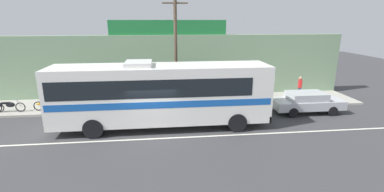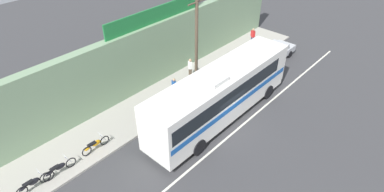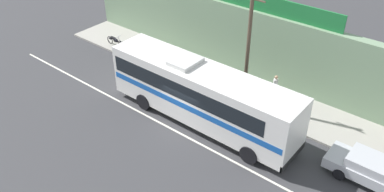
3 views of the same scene
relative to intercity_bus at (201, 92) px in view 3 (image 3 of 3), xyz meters
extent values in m
plane|color=#3A3A3D|center=(-0.45, -0.84, -2.07)|extent=(70.00, 70.00, 0.00)
cube|color=#A8A399|center=(-0.45, 4.36, -2.00)|extent=(30.00, 3.60, 0.14)
cube|color=gray|center=(-0.45, 6.51, 0.33)|extent=(30.00, 0.70, 4.80)
cube|color=#1E7538|center=(0.72, 6.51, 3.28)|extent=(8.86, 0.12, 1.10)
cube|color=silver|center=(-0.45, -1.64, -2.06)|extent=(30.00, 0.14, 0.01)
cube|color=white|center=(0.08, 0.00, -0.07)|extent=(11.89, 2.51, 3.10)
cube|color=black|center=(-0.39, 0.00, 0.48)|extent=(10.47, 2.53, 0.96)
cube|color=#1956B2|center=(0.08, 0.00, -0.37)|extent=(11.66, 2.53, 0.36)
cube|color=black|center=(6.00, 0.00, 0.38)|extent=(0.04, 2.26, 1.40)
cube|color=black|center=(5.99, 0.00, -1.44)|extent=(0.12, 2.51, 0.36)
cube|color=silver|center=(-1.10, 0.00, 1.60)|extent=(1.40, 1.76, 0.24)
cylinder|color=black|center=(4.13, 1.17, -1.55)|extent=(1.04, 0.32, 1.04)
cylinder|color=black|center=(4.13, -1.17, -1.55)|extent=(1.04, 0.32, 1.04)
cylinder|color=black|center=(-3.48, 1.17, -1.55)|extent=(1.04, 0.32, 1.04)
cylinder|color=black|center=(-3.48, -1.17, -1.55)|extent=(1.04, 0.32, 1.04)
cube|color=#B7BABF|center=(9.55, 1.43, -1.46)|extent=(4.53, 1.73, 0.56)
cube|color=#B7BABF|center=(9.45, 1.43, -0.94)|extent=(2.35, 1.55, 0.48)
cylinder|color=black|center=(8.24, 2.24, -1.76)|extent=(0.62, 0.20, 0.62)
cylinder|color=black|center=(8.24, 0.61, -1.76)|extent=(0.62, 0.20, 0.62)
cylinder|color=brown|center=(1.07, 3.04, 1.77)|extent=(0.22, 0.22, 7.38)
torus|color=black|center=(-6.78, 3.38, -1.62)|extent=(0.62, 0.06, 0.62)
torus|color=black|center=(-8.00, 3.38, -1.62)|extent=(0.62, 0.06, 0.62)
cylinder|color=silver|center=(-6.86, 3.38, -1.32)|extent=(0.34, 0.04, 0.65)
cylinder|color=silver|center=(-6.96, 3.38, -1.00)|extent=(0.03, 0.56, 0.03)
ellipsoid|color=orange|center=(-7.33, 3.38, -1.44)|extent=(0.56, 0.22, 0.34)
cube|color=black|center=(-7.61, 3.38, -1.32)|extent=(0.52, 0.20, 0.10)
ellipsoid|color=orange|center=(-7.94, 3.38, -1.48)|extent=(0.36, 0.14, 0.16)
torus|color=black|center=(-10.53, 3.34, -1.62)|extent=(0.62, 0.06, 0.62)
torus|color=black|center=(-11.77, 3.34, -1.62)|extent=(0.62, 0.06, 0.62)
cylinder|color=silver|center=(-10.61, 3.34, -1.32)|extent=(0.34, 0.04, 0.65)
cylinder|color=silver|center=(-10.71, 3.34, -1.00)|extent=(0.03, 0.56, 0.03)
ellipsoid|color=black|center=(-11.09, 3.34, -1.44)|extent=(0.56, 0.22, 0.34)
cube|color=black|center=(-11.37, 3.34, -1.32)|extent=(0.52, 0.20, 0.10)
ellipsoid|color=black|center=(-11.71, 3.34, -1.48)|extent=(0.36, 0.14, 0.16)
torus|color=black|center=(-9.08, 3.29, -1.62)|extent=(0.62, 0.06, 0.62)
torus|color=black|center=(-10.37, 3.29, -1.62)|extent=(0.62, 0.06, 0.62)
cylinder|color=silver|center=(-9.16, 3.29, -1.32)|extent=(0.34, 0.04, 0.65)
cylinder|color=silver|center=(-9.26, 3.29, -1.00)|extent=(0.03, 0.56, 0.03)
ellipsoid|color=black|center=(-9.66, 3.29, -1.44)|extent=(0.56, 0.22, 0.34)
cube|color=black|center=(-9.96, 3.29, -1.32)|extent=(0.52, 0.20, 0.10)
ellipsoid|color=black|center=(-10.31, 3.29, -1.48)|extent=(0.36, 0.14, 0.16)
cylinder|color=brown|center=(2.28, 4.82, -1.52)|extent=(0.13, 0.13, 0.81)
cylinder|color=brown|center=(2.28, 4.64, -1.52)|extent=(0.13, 0.13, 0.81)
cylinder|color=white|center=(2.28, 4.73, -0.82)|extent=(0.30, 0.30, 0.60)
sphere|color=tan|center=(2.28, 4.73, -0.38)|extent=(0.22, 0.22, 0.22)
cylinder|color=white|center=(2.28, 4.93, -0.79)|extent=(0.08, 0.08, 0.56)
cylinder|color=white|center=(2.28, 4.53, -0.79)|extent=(0.08, 0.08, 0.56)
cylinder|color=navy|center=(-0.49, 3.84, -1.54)|extent=(0.13, 0.13, 0.77)
cylinder|color=navy|center=(-0.49, 3.66, -1.54)|extent=(0.13, 0.13, 0.77)
cylinder|color=#23519E|center=(-0.49, 3.75, -0.87)|extent=(0.30, 0.30, 0.58)
sphere|color=tan|center=(-0.49, 3.75, -0.45)|extent=(0.21, 0.21, 0.21)
cylinder|color=#23519E|center=(-0.49, 3.95, -0.84)|extent=(0.08, 0.08, 0.53)
cylinder|color=#23519E|center=(-0.49, 3.55, -0.84)|extent=(0.08, 0.08, 0.53)
camera|label=1|loc=(0.10, -14.85, 3.91)|focal=25.73mm
camera|label=2|loc=(-13.54, -9.79, 11.47)|focal=29.58mm
camera|label=3|loc=(11.44, -14.89, 12.41)|focal=37.14mm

